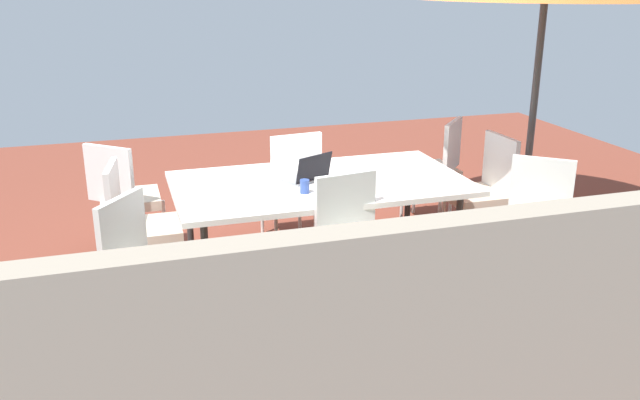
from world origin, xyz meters
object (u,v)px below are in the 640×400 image
(dining_table, at_px, (320,187))
(laptop, at_px, (308,175))
(chair_north, at_px, (356,242))
(chair_northwest, at_px, (536,221))
(chair_west, at_px, (483,188))
(chair_southwest, at_px, (435,165))
(chair_east, at_px, (138,223))
(cup, at_px, (305,186))
(chair_south, at_px, (290,180))
(chair_southeast, at_px, (125,194))
(chair_northeast, at_px, (146,268))

(dining_table, bearing_deg, laptop, -20.20)
(chair_north, bearing_deg, chair_northwest, -9.30)
(chair_north, distance_m, chair_west, 1.59)
(chair_southwest, xyz_separation_m, chair_northwest, (-0.04, 1.52, 0.00))
(chair_east, bearing_deg, chair_southwest, -66.59)
(laptop, relative_size, cup, 4.05)
(dining_table, relative_size, chair_north, 2.21)
(dining_table, distance_m, chair_south, 0.73)
(chair_southeast, xyz_separation_m, chair_northeast, (-0.08, 1.48, 0.00))
(chair_southeast, relative_size, chair_northwest, 1.00)
(chair_north, xyz_separation_m, cup, (0.20, -0.50, 0.25))
(chair_east, bearing_deg, laptop, -82.41)
(chair_southwest, bearing_deg, laptop, -19.54)
(chair_northeast, relative_size, chair_south, 1.00)
(chair_north, bearing_deg, cup, 103.62)
(laptop, bearing_deg, chair_northeast, 6.43)
(laptop, bearing_deg, chair_east, -26.69)
(dining_table, bearing_deg, chair_northeast, 29.55)
(chair_south, distance_m, laptop, 0.73)
(laptop, bearing_deg, cup, 43.56)
(chair_southeast, relative_size, chair_south, 1.00)
(dining_table, distance_m, chair_northeast, 1.53)
(chair_southeast, height_order, cup, chair_southeast)
(chair_northwest, height_order, cup, chair_northwest)
(chair_north, distance_m, chair_northeast, 1.33)
(chair_northeast, distance_m, chair_southwest, 3.05)
(chair_south, distance_m, cup, 1.00)
(chair_west, relative_size, cup, 10.04)
(laptop, bearing_deg, chair_west, 154.15)
(chair_northeast, bearing_deg, chair_southwest, -23.73)
(chair_southwest, height_order, cup, chair_southwest)
(laptop, bearing_deg, chair_southeast, -53.97)
(chair_west, height_order, chair_southwest, same)
(cup, bearing_deg, dining_table, -127.58)
(chair_east, distance_m, chair_northwest, 2.82)
(chair_southeast, relative_size, chair_west, 1.00)
(chair_north, relative_size, chair_south, 1.00)
(chair_northwest, distance_m, cup, 1.66)
(laptop, height_order, cup, laptop)
(chair_north, relative_size, chair_northwest, 1.00)
(chair_southeast, distance_m, chair_northwest, 3.14)
(chair_southwest, xyz_separation_m, laptop, (1.42, 0.73, 0.25))
(chair_east, xyz_separation_m, chair_south, (-1.29, -0.67, 0.00))
(chair_southwest, relative_size, laptop, 2.48)
(chair_southeast, height_order, chair_south, same)
(chair_east, bearing_deg, chair_west, -81.95)
(chair_west, relative_size, chair_northeast, 1.00)
(chair_east, height_order, chair_south, same)
(dining_table, bearing_deg, chair_northwest, 151.04)
(chair_east, height_order, chair_southwest, same)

